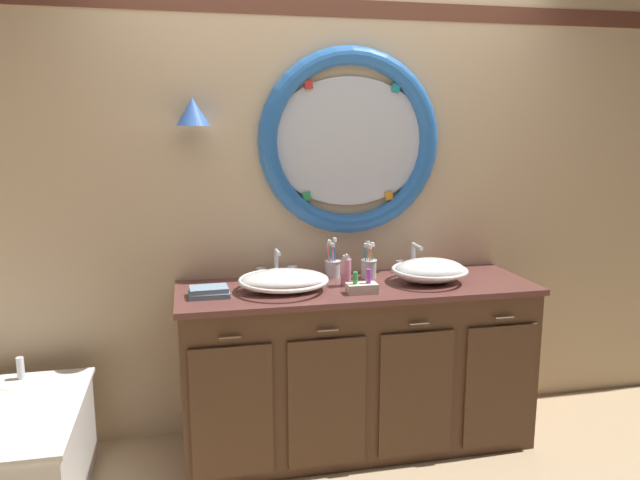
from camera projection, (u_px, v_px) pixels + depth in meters
ground_plane at (355, 467)px, 3.11m from camera, size 14.00×14.00×0.00m
back_wall_assembly at (330, 194)px, 3.42m from camera, size 6.40×0.26×2.60m
vanity_counter at (356, 364)px, 3.28m from camera, size 1.87×0.63×0.89m
sink_basin_left at (284, 280)px, 3.08m from camera, size 0.46×0.46×0.11m
sink_basin_right at (430, 270)px, 3.25m from camera, size 0.41×0.41×0.13m
faucet_set_left at (277, 267)px, 3.31m from camera, size 0.23×0.13×0.17m
faucet_set_right at (414, 260)px, 3.47m from camera, size 0.20×0.15×0.17m
toothbrush_holder_left at (333, 267)px, 3.35m from camera, size 0.09×0.09×0.22m
toothbrush_holder_right at (369, 267)px, 3.34m from camera, size 0.09×0.09×0.20m
soap_dispenser at (346, 272)px, 3.17m from camera, size 0.05×0.06×0.17m
folded_hand_towel at (209, 292)px, 2.98m from camera, size 0.20×0.14×0.05m
toiletry_basket at (362, 287)px, 3.04m from camera, size 0.15×0.08×0.12m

